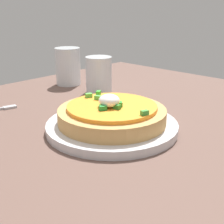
{
  "coord_description": "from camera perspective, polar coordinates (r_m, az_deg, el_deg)",
  "views": [
    {
      "loc": [
        -37.34,
        -44.24,
        25.45
      ],
      "look_at": [
        1.01,
        -7.79,
        6.73
      ],
      "focal_mm": 49.57,
      "sensor_mm": 36.0,
      "label": 1
    }
  ],
  "objects": [
    {
      "name": "plate",
      "position": [
        0.57,
        -0.0,
        -2.61
      ],
      "size": [
        24.17,
        24.17,
        1.53
      ],
      "primitive_type": "cylinder",
      "color": "silver",
      "rests_on": "dining_table"
    },
    {
      "name": "pizza",
      "position": [
        0.56,
        -0.01,
        -0.33
      ],
      "size": [
        19.72,
        19.72,
        5.61
      ],
      "color": "tan",
      "rests_on": "plate"
    },
    {
      "name": "cup_near",
      "position": [
        0.9,
        -8.11,
        8.11
      ],
      "size": [
        7.05,
        7.05,
        10.42
      ],
      "color": "silver",
      "rests_on": "dining_table"
    },
    {
      "name": "dining_table",
      "position": [
        0.63,
        -5.82,
        -3.01
      ],
      "size": [
        108.03,
        76.0,
        3.2
      ],
      "primitive_type": "cube",
      "color": "brown",
      "rests_on": "ground"
    },
    {
      "name": "cup_far",
      "position": [
        0.81,
        -2.45,
        6.67
      ],
      "size": [
        6.76,
        6.76,
        9.34
      ],
      "color": "silver",
      "rests_on": "dining_table"
    }
  ]
}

